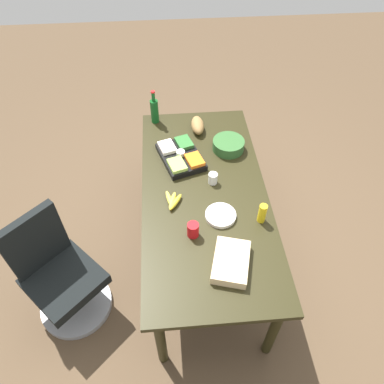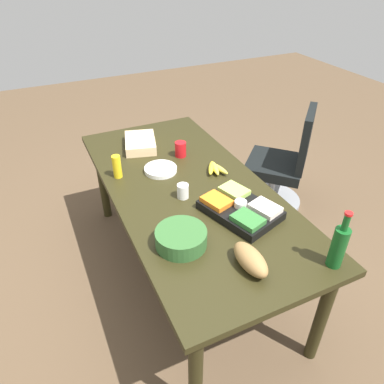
% 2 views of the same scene
% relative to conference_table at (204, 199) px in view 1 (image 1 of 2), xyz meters
% --- Properties ---
extents(ground_plane, '(10.00, 10.00, 0.00)m').
position_rel_conference_table_xyz_m(ground_plane, '(0.00, 0.00, -0.69)').
color(ground_plane, brown).
extents(conference_table, '(2.03, 0.95, 0.77)m').
position_rel_conference_table_xyz_m(conference_table, '(0.00, 0.00, 0.00)').
color(conference_table, black).
rests_on(conference_table, ground).
extents(office_chair, '(0.68, 0.68, 0.95)m').
position_rel_conference_table_xyz_m(office_chair, '(-0.42, 1.11, -0.33)').
color(office_chair, gray).
rests_on(office_chair, ground).
extents(salad_bowl, '(0.33, 0.33, 0.09)m').
position_rel_conference_table_xyz_m(salad_bowl, '(0.48, -0.25, 0.12)').
color(salad_bowl, '#2F5E2B').
rests_on(salad_bowl, conference_table).
extents(paper_plate_stack, '(0.28, 0.28, 0.03)m').
position_rel_conference_table_xyz_m(paper_plate_stack, '(-0.24, -0.09, 0.10)').
color(paper_plate_stack, white).
rests_on(paper_plate_stack, conference_table).
extents(banana_bunch, '(0.20, 0.14, 0.04)m').
position_rel_conference_table_xyz_m(banana_bunch, '(-0.09, 0.25, 0.11)').
color(banana_bunch, yellow).
rests_on(banana_bunch, conference_table).
extents(veggie_tray, '(0.49, 0.41, 0.09)m').
position_rel_conference_table_xyz_m(veggie_tray, '(0.38, 0.16, 0.12)').
color(veggie_tray, black).
rests_on(veggie_tray, conference_table).
extents(sheet_cake, '(0.37, 0.30, 0.07)m').
position_rel_conference_table_xyz_m(sheet_cake, '(-0.64, -0.10, 0.12)').
color(sheet_cake, beige).
rests_on(sheet_cake, conference_table).
extents(bread_loaf, '(0.24, 0.11, 0.10)m').
position_rel_conference_table_xyz_m(bread_loaf, '(0.76, -0.02, 0.13)').
color(bread_loaf, olive).
rests_on(bread_loaf, conference_table).
extents(red_solo_cup, '(0.10, 0.10, 0.11)m').
position_rel_conference_table_xyz_m(red_solo_cup, '(-0.38, 0.12, 0.14)').
color(red_solo_cup, red).
rests_on(red_solo_cup, conference_table).
extents(mustard_bottle, '(0.06, 0.06, 0.16)m').
position_rel_conference_table_xyz_m(mustard_bottle, '(-0.30, -0.37, 0.16)').
color(mustard_bottle, yellow).
rests_on(mustard_bottle, conference_table).
extents(paper_cup, '(0.09, 0.09, 0.09)m').
position_rel_conference_table_xyz_m(paper_cup, '(0.10, -0.07, 0.13)').
color(paper_cup, white).
rests_on(paper_cup, conference_table).
extents(wine_bottle, '(0.07, 0.07, 0.32)m').
position_rel_conference_table_xyz_m(wine_bottle, '(0.91, 0.36, 0.20)').
color(wine_bottle, '#12501D').
rests_on(wine_bottle, conference_table).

